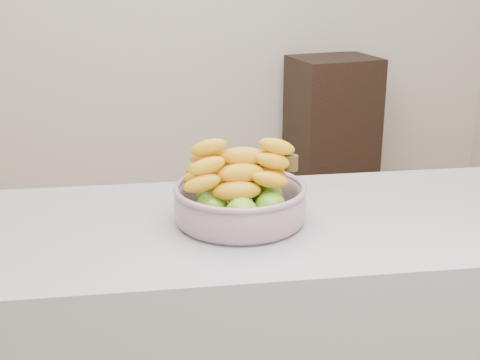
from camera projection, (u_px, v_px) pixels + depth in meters
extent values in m
cube|color=black|center=(332.00, 129.00, 4.13)|extent=(0.56, 0.49, 0.88)
cylinder|color=#9DA5BD|center=(240.00, 219.00, 1.52)|extent=(0.26, 0.26, 0.01)
torus|color=#9DA5BD|center=(240.00, 188.00, 1.49)|extent=(0.30, 0.30, 0.01)
sphere|color=#518917|center=(242.00, 214.00, 1.43)|extent=(0.07, 0.07, 0.07)
sphere|color=#518917|center=(270.00, 207.00, 1.47)|extent=(0.07, 0.07, 0.07)
sphere|color=#518917|center=(267.00, 195.00, 1.54)|extent=(0.07, 0.07, 0.07)
sphere|color=#518917|center=(239.00, 190.00, 1.57)|extent=(0.07, 0.07, 0.07)
sphere|color=#518917|center=(211.00, 196.00, 1.54)|extent=(0.07, 0.07, 0.07)
sphere|color=#518917|center=(211.00, 208.00, 1.47)|extent=(0.07, 0.07, 0.07)
ellipsoid|color=#F8A414|center=(236.00, 191.00, 1.44)|extent=(0.19, 0.05, 0.04)
ellipsoid|color=#F8A414|center=(236.00, 184.00, 1.49)|extent=(0.19, 0.06, 0.04)
ellipsoid|color=#F8A414|center=(235.00, 177.00, 1.53)|extent=(0.19, 0.08, 0.04)
ellipsoid|color=#F8A414|center=(241.00, 173.00, 1.45)|extent=(0.19, 0.06, 0.04)
ellipsoid|color=#F8A414|center=(239.00, 166.00, 1.50)|extent=(0.19, 0.10, 0.04)
ellipsoid|color=#F8A414|center=(243.00, 157.00, 1.47)|extent=(0.19, 0.06, 0.04)
cylinder|color=#3E3114|center=(291.00, 163.00, 1.48)|extent=(0.03, 0.03, 0.03)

